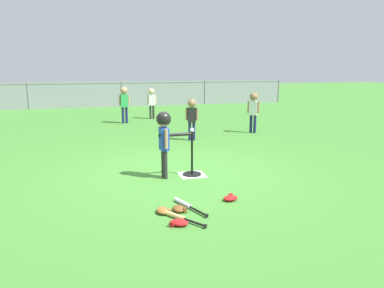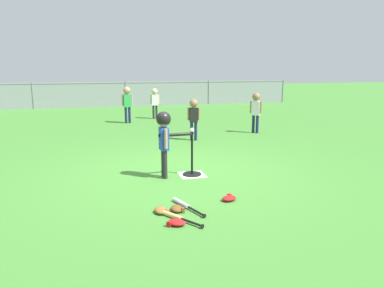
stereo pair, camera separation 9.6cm
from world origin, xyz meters
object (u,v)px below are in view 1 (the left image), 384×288
object	(u,v)px
spare_bat_wood	(178,217)
fielder_near_right	(124,100)
batting_tee	(192,168)
glove_tossed_aside	(230,198)
fielder_deep_left	(192,114)
fielder_deep_center	(253,107)
glove_near_bats	(163,211)
glove_by_plate	(179,209)
fielder_deep_right	(152,99)
spare_bat_silver	(186,205)
baseball_on_tee	(192,130)
glove_outfield_drop	(179,223)
batter_child	(164,131)

from	to	relation	value
spare_bat_wood	fielder_near_right	bearing A→B (deg)	89.18
batting_tee	glove_tossed_aside	distance (m)	1.36
fielder_deep_left	spare_bat_wood	size ratio (longest dim) A/B	1.82
fielder_deep_center	glove_near_bats	size ratio (longest dim) A/B	4.82
spare_bat_wood	glove_by_plate	distance (m)	0.25
fielder_deep_right	fielder_deep_center	bearing A→B (deg)	-57.29
fielder_deep_center	glove_by_plate	distance (m)	6.09
fielder_deep_right	spare_bat_silver	world-z (taller)	fielder_deep_right
batting_tee	spare_bat_wood	size ratio (longest dim) A/B	1.31
baseball_on_tee	spare_bat_silver	world-z (taller)	baseball_on_tee
fielder_deep_left	glove_near_bats	xyz separation A→B (m)	(-1.62, -4.47, -0.64)
glove_outfield_drop	batting_tee	bearing A→B (deg)	70.14
batter_child	spare_bat_wood	xyz separation A→B (m)	(-0.19, -1.74, -0.77)
spare_bat_wood	glove_outfield_drop	distance (m)	0.18
fielder_near_right	fielder_deep_left	bearing A→B (deg)	-67.74
fielder_deep_center	spare_bat_silver	size ratio (longest dim) A/B	1.62
fielder_deep_right	spare_bat_silver	distance (m)	8.53
fielder_deep_left	batter_child	bearing A→B (deg)	-113.59
fielder_near_right	glove_near_bats	bearing A→B (deg)	-91.91
spare_bat_silver	glove_tossed_aside	xyz separation A→B (m)	(0.67, 0.06, 0.01)
batter_child	fielder_deep_right	world-z (taller)	batter_child
batter_child	glove_by_plate	size ratio (longest dim) A/B	4.93
fielder_deep_right	spare_bat_silver	size ratio (longest dim) A/B	1.54
glove_near_bats	glove_outfield_drop	size ratio (longest dim) A/B	0.86
glove_by_plate	fielder_deep_center	bearing A→B (deg)	56.25
glove_outfield_drop	spare_bat_silver	bearing A→B (deg)	67.55
fielder_deep_right	glove_tossed_aside	xyz separation A→B (m)	(-0.28, -8.39, -0.66)
glove_by_plate	fielder_deep_right	bearing A→B (deg)	82.83
glove_by_plate	glove_tossed_aside	xyz separation A→B (m)	(0.80, 0.19, 0.00)
fielder_deep_left	glove_outfield_drop	xyz separation A→B (m)	(-1.52, -4.88, -0.64)
fielder_deep_center	spare_bat_wood	size ratio (longest dim) A/B	1.96
fielder_deep_center	fielder_near_right	size ratio (longest dim) A/B	0.95
batting_tee	fielder_deep_right	bearing A→B (deg)	86.14
baseball_on_tee	fielder_near_right	distance (m)	6.29
glove_tossed_aside	fielder_deep_left	bearing A→B (deg)	81.76
fielder_deep_center	glove_by_plate	xyz separation A→B (m)	(-3.36, -5.03, -0.69)
spare_bat_silver	spare_bat_wood	bearing A→B (deg)	-117.24
batting_tee	fielder_near_right	world-z (taller)	fielder_near_right
glove_by_plate	glove_outfield_drop	distance (m)	0.44
fielder_deep_center	fielder_deep_right	xyz separation A→B (m)	(-2.28, 3.55, -0.04)
batter_child	glove_near_bats	size ratio (longest dim) A/B	4.81
glove_near_bats	glove_tossed_aside	bearing A→B (deg)	11.10
baseball_on_tee	fielder_deep_center	bearing A→B (deg)	51.76
fielder_deep_left	spare_bat_wood	xyz separation A→B (m)	(-1.48, -4.70, -0.65)
spare_bat_wood	fielder_deep_center	bearing A→B (deg)	56.98
fielder_deep_right	glove_outfield_drop	world-z (taller)	fielder_deep_right
fielder_near_right	glove_near_bats	xyz separation A→B (m)	(-0.26, -7.80, -0.73)
batting_tee	baseball_on_tee	bearing A→B (deg)	90.00
batter_child	glove_outfield_drop	xyz separation A→B (m)	(-0.22, -1.92, -0.77)
batter_child	spare_bat_silver	xyz separation A→B (m)	(0.01, -1.37, -0.77)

